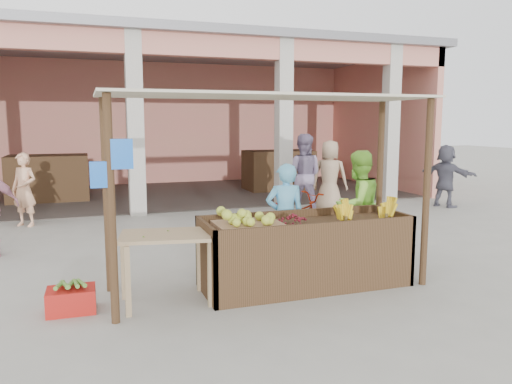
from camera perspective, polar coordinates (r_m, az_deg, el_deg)
name	(u,v)px	position (r m, az deg, el deg)	size (l,w,h in m)	color
ground	(268,290)	(6.31, 1.35, -11.09)	(60.00, 60.00, 0.00)	gray
market_building	(161,99)	(14.69, -10.82, 10.37)	(14.40, 6.40, 4.20)	tan
fruit_stall	(305,255)	(6.38, 5.61, -7.16)	(2.60, 0.95, 0.80)	#4C321E
stall_awning	(265,129)	(6.02, 1.08, 7.17)	(4.09, 1.35, 2.39)	#4C321E
banana_heap	(365,213)	(6.62, 12.34, -2.40)	(0.99, 0.54, 0.18)	yellow
melon_tray	(249,220)	(5.97, -0.79, -3.26)	(0.79, 0.69, 0.21)	#966E4D
berry_heap	(293,218)	(6.23, 4.24, -3.00)	(0.48, 0.40, 0.15)	maroon
side_table	(165,246)	(5.78, -10.31, -6.06)	(1.10, 0.83, 0.81)	tan
papaya_pile	(165,225)	(5.73, -10.37, -3.73)	(0.71, 0.40, 0.20)	#4A862B
red_crate	(71,300)	(5.94, -20.35, -11.51)	(0.51, 0.37, 0.27)	#B01812
plantain_bundle	(71,285)	(5.88, -20.44, -9.94)	(0.38, 0.26, 0.08)	#598A32
produce_sacks	(287,197)	(12.01, 3.61, -0.52)	(0.93, 0.70, 0.56)	maroon
vendor_blue	(285,213)	(6.96, 3.34, -2.46)	(0.60, 0.44, 1.60)	#5BB3E0
vendor_green	(358,202)	(7.66, 11.56, -1.15)	(0.83, 0.48, 1.73)	#8CDB3F
motorcycle	(294,217)	(8.66, 4.37, -2.84)	(1.67, 0.57, 0.87)	maroon
shopper_c	(330,173)	(11.50, 8.43, 2.21)	(0.88, 0.57, 1.83)	#9F8164
shopper_d	(446,174)	(12.98, 20.87, 1.92)	(1.48, 0.61, 1.61)	#545363
shopper_e	(24,188)	(10.88, -24.97, 0.40)	(0.57, 0.43, 1.53)	#F2AF85
shopper_f	(303,171)	(11.03, 5.36, 2.39)	(0.96, 0.55, 1.98)	slate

